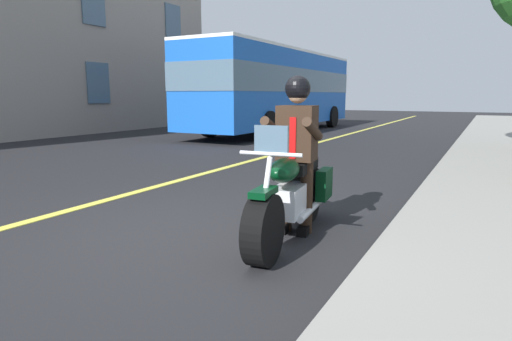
% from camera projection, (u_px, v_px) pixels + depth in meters
% --- Properties ---
extents(ground_plane, '(80.00, 80.00, 0.00)m').
position_uv_depth(ground_plane, '(184.00, 235.00, 4.76)').
color(ground_plane, black).
extents(lane_center_stripe, '(60.00, 0.16, 0.01)m').
position_uv_depth(lane_center_stripe, '(64.00, 212.00, 5.70)').
color(lane_center_stripe, '#E5DB4C').
rests_on(lane_center_stripe, ground_plane).
extents(motorcycle_main, '(2.22, 0.77, 1.26)m').
position_uv_depth(motorcycle_main, '(291.00, 196.00, 4.64)').
color(motorcycle_main, black).
rests_on(motorcycle_main, ground_plane).
extents(rider_main, '(0.67, 0.60, 1.74)m').
position_uv_depth(rider_main, '(297.00, 141.00, 4.72)').
color(rider_main, black).
rests_on(rider_main, ground_plane).
extents(bus_near, '(11.05, 2.70, 3.30)m').
position_uv_depth(bus_near, '(277.00, 87.00, 17.80)').
color(bus_near, blue).
rests_on(bus_near, ground_plane).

